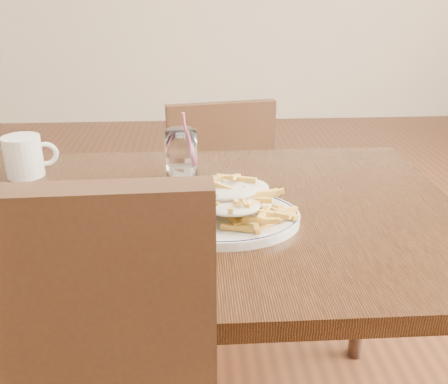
{
  "coord_description": "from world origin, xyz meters",
  "views": [
    {
      "loc": [
        0.01,
        -1.0,
        1.23
      ],
      "look_at": [
        0.06,
        -0.07,
        0.82
      ],
      "focal_mm": 40.0,
      "sensor_mm": 36.0,
      "label": 1
    }
  ],
  "objects": [
    {
      "name": "loaded_fries",
      "position": [
        0.06,
        -0.07,
        0.81
      ],
      "size": [
        0.3,
        0.26,
        0.08
      ],
      "color": "gold",
      "rests_on": "fries_plate"
    },
    {
      "name": "napkin",
      "position": [
        -0.28,
        -0.1,
        0.76
      ],
      "size": [
        0.24,
        0.18,
        0.01
      ],
      "primitive_type": "cube",
      "rotation": [
        0.0,
        0.0,
        -0.2
      ],
      "color": "white",
      "rests_on": "table"
    },
    {
      "name": "fries_plate",
      "position": [
        0.06,
        -0.07,
        0.76
      ],
      "size": [
        0.37,
        0.34,
        0.02
      ],
      "color": "silver",
      "rests_on": "table"
    },
    {
      "name": "chair_far",
      "position": [
        0.09,
        0.77,
        0.47
      ],
      "size": [
        0.44,
        0.44,
        0.83
      ],
      "color": "#321C10",
      "rests_on": "ground"
    },
    {
      "name": "cutlery",
      "position": [
        -0.29,
        -0.1,
        0.76
      ],
      "size": [
        0.19,
        0.06,
        0.01
      ],
      "color": "silver",
      "rests_on": "napkin"
    },
    {
      "name": "water_glass",
      "position": [
        -0.03,
        0.18,
        0.81
      ],
      "size": [
        0.08,
        0.08,
        0.17
      ],
      "color": "white",
      "rests_on": "table"
    },
    {
      "name": "coffee_mug",
      "position": [
        -0.43,
        0.23,
        0.8
      ],
      "size": [
        0.13,
        0.09,
        0.1
      ],
      "color": "silver",
      "rests_on": "table"
    },
    {
      "name": "table",
      "position": [
        0.0,
        0.0,
        0.67
      ],
      "size": [
        1.2,
        0.8,
        0.75
      ],
      "color": "black",
      "rests_on": "ground"
    }
  ]
}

